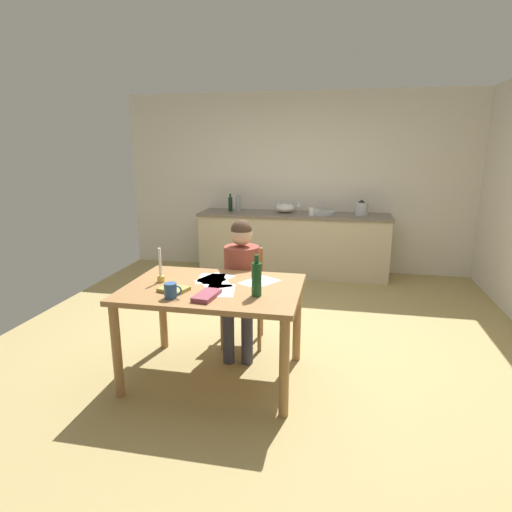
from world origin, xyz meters
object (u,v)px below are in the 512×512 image
at_px(bottle_oil, 230,204).
at_px(wine_glass_near_sink, 299,205).
at_px(coffee_mug, 171,291).
at_px(wine_glass_back_right, 278,204).
at_px(sink_unit, 322,213).
at_px(mixing_bowl, 285,208).
at_px(dining_table, 213,299).
at_px(teacup_on_counter, 312,212).
at_px(book_cookery, 207,295).
at_px(wine_bottle_on_table, 257,279).
at_px(wine_glass_back_left, 285,204).
at_px(wine_glass_by_kettle, 291,204).
at_px(person_seated, 241,277).
at_px(bottle_vinegar, 238,204).
at_px(book_magazine, 174,289).
at_px(chair_at_table, 243,290).
at_px(stovetop_kettle, 361,208).
at_px(candlestick, 161,272).

bearing_deg(bottle_oil, wine_glass_near_sink, 7.75).
relative_size(coffee_mug, wine_glass_back_right, 0.85).
height_order(sink_unit, mixing_bowl, sink_unit).
height_order(dining_table, bottle_oil, bottle_oil).
bearing_deg(coffee_mug, teacup_on_counter, 76.54).
bearing_deg(book_cookery, bottle_oil, 108.90).
distance_m(wine_bottle_on_table, teacup_on_counter, 3.05).
bearing_deg(wine_glass_back_left, dining_table, -92.35).
distance_m(mixing_bowl, wine_glass_by_kettle, 0.13).
distance_m(person_seated, bottle_oil, 2.63).
xyz_separation_m(book_cookery, mixing_bowl, (0.11, 3.36, 0.17)).
relative_size(bottle_vinegar, wine_glass_near_sink, 1.82).
bearing_deg(mixing_bowl, wine_glass_near_sink, 26.20).
height_order(book_cookery, wine_bottle_on_table, wine_bottle_on_table).
bearing_deg(book_magazine, chair_at_table, 85.96).
xyz_separation_m(dining_table, wine_bottle_on_table, (0.37, -0.14, 0.23)).
xyz_separation_m(person_seated, book_cookery, (-0.06, -0.82, 0.11)).
xyz_separation_m(bottle_vinegar, stovetop_kettle, (1.76, 0.00, -0.02)).
bearing_deg(teacup_on_counter, bottle_oil, 172.28).
xyz_separation_m(bottle_oil, teacup_on_counter, (1.21, -0.16, -0.06)).
xyz_separation_m(sink_unit, wine_glass_by_kettle, (-0.47, 0.15, 0.09)).
height_order(book_magazine, wine_glass_by_kettle, wine_glass_by_kettle).
distance_m(bottle_oil, wine_glass_back_right, 0.71).
xyz_separation_m(person_seated, teacup_on_counter, (0.46, 2.33, 0.27)).
height_order(chair_at_table, mixing_bowl, mixing_bowl).
relative_size(person_seated, wine_bottle_on_table, 3.91).
bearing_deg(dining_table, coffee_mug, -125.02).
relative_size(book_magazine, stovetop_kettle, 0.91).
bearing_deg(bottle_vinegar, bottle_oil, 171.45).
height_order(coffee_mug, wine_glass_back_left, wine_glass_back_left).
height_order(book_magazine, bottle_oil, bottle_oil).
bearing_deg(teacup_on_counter, book_magazine, -104.75).
height_order(person_seated, wine_glass_near_sink, person_seated).
bearing_deg(mixing_bowl, chair_at_table, -91.79).
distance_m(person_seated, wine_glass_near_sink, 2.66).
xyz_separation_m(book_magazine, wine_glass_back_left, (0.39, 3.36, 0.22)).
height_order(coffee_mug, wine_glass_back_right, wine_glass_back_right).
height_order(chair_at_table, person_seated, person_seated).
distance_m(mixing_bowl, wine_glass_back_right, 0.15).
bearing_deg(person_seated, bottle_vinegar, 104.15).
distance_m(wine_bottle_on_table, bottle_oil, 3.37).
xyz_separation_m(mixing_bowl, teacup_on_counter, (0.41, -0.21, -0.01)).
distance_m(dining_table, person_seated, 0.58).
distance_m(chair_at_table, sink_unit, 2.45).
distance_m(sink_unit, teacup_on_counter, 0.21).
distance_m(candlestick, sink_unit, 3.23).
relative_size(person_seated, book_cookery, 4.66).
height_order(book_cookery, wine_glass_back_right, wine_glass_back_right).
xyz_separation_m(person_seated, sink_unit, (0.60, 2.49, 0.24)).
bearing_deg(person_seated, bottle_oil, 106.71).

